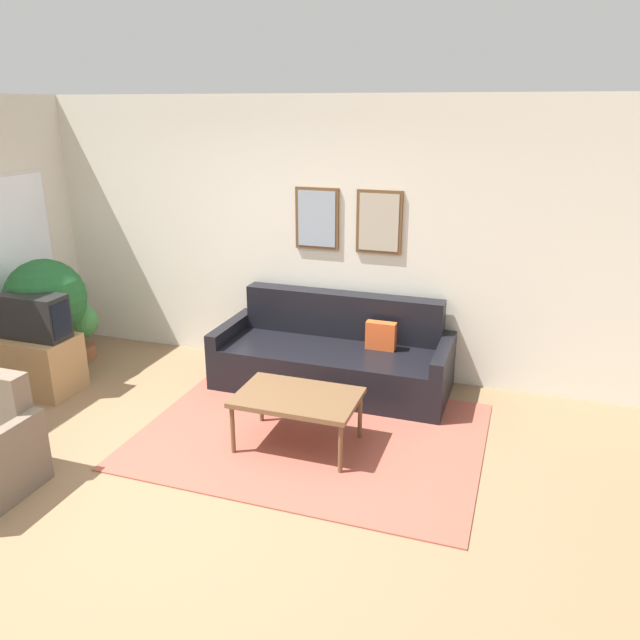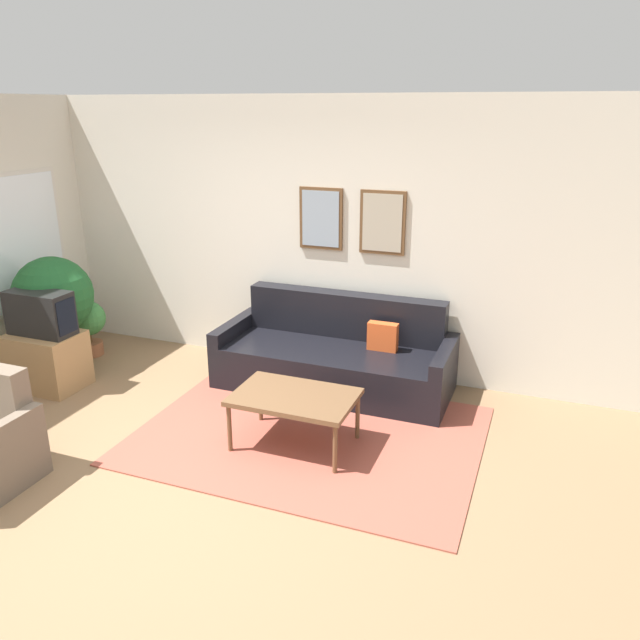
# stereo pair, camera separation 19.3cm
# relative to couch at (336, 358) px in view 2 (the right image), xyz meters

# --- Properties ---
(ground_plane) EXTENTS (16.00, 16.00, 0.00)m
(ground_plane) POSITION_rel_couch_xyz_m (-0.65, -2.04, -0.29)
(ground_plane) COLOR #846647
(area_rug) EXTENTS (2.77, 2.05, 0.01)m
(area_rug) POSITION_rel_couch_xyz_m (0.12, -1.00, -0.29)
(area_rug) COLOR #9E4C3D
(area_rug) RESTS_ON ground_plane
(wall_back) EXTENTS (8.00, 0.09, 2.70)m
(wall_back) POSITION_rel_couch_xyz_m (-0.64, 0.46, 1.06)
(wall_back) COLOR beige
(wall_back) RESTS_ON ground_plane
(couch) EXTENTS (2.22, 0.90, 0.86)m
(couch) POSITION_rel_couch_xyz_m (0.00, 0.00, 0.00)
(couch) COLOR black
(couch) RESTS_ON ground_plane
(coffee_table) EXTENTS (0.96, 0.63, 0.45)m
(coffee_table) POSITION_rel_couch_xyz_m (0.07, -1.19, 0.12)
(coffee_table) COLOR brown
(coffee_table) RESTS_ON ground_plane
(tv_stand) EXTENTS (0.66, 0.49, 0.55)m
(tv_stand) POSITION_rel_couch_xyz_m (-2.59, -1.01, -0.02)
(tv_stand) COLOR #A87F51
(tv_stand) RESTS_ON ground_plane
(tv) EXTENTS (0.63, 0.28, 0.42)m
(tv) POSITION_rel_couch_xyz_m (-2.59, -1.01, 0.46)
(tv) COLOR black
(tv) RESTS_ON tv_stand
(potted_plant_tall) EXTENTS (0.78, 0.78, 1.19)m
(potted_plant_tall) POSITION_rel_couch_xyz_m (-2.77, -0.65, 0.48)
(potted_plant_tall) COLOR beige
(potted_plant_tall) RESTS_ON ground_plane
(potted_plant_by_window) EXTENTS (0.38, 0.38, 0.61)m
(potted_plant_by_window) POSITION_rel_couch_xyz_m (-2.77, -0.21, 0.08)
(potted_plant_by_window) COLOR #935638
(potted_plant_by_window) RESTS_ON ground_plane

